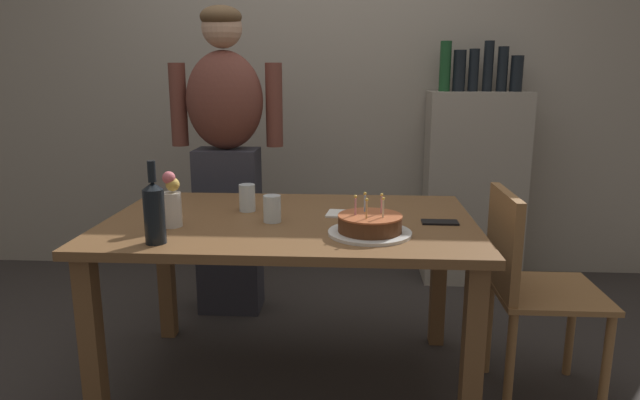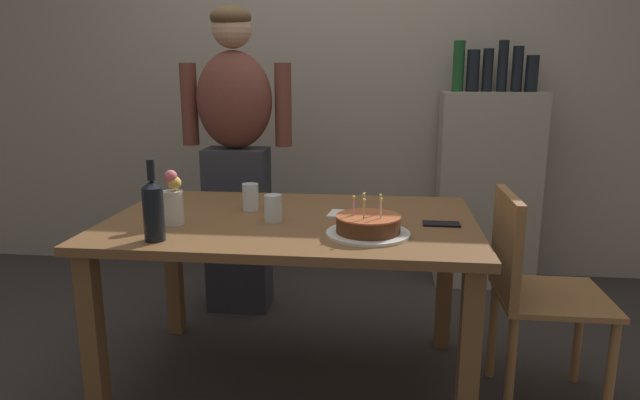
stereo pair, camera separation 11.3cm
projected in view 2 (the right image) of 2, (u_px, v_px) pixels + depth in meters
name	position (u px, v px, depth m)	size (l,w,h in m)	color
ground_plane	(293.00, 381.00, 2.49)	(10.00, 10.00, 0.00)	#332D2B
back_wall	(329.00, 76.00, 3.70)	(5.20, 0.10, 2.60)	#9E9384
dining_table	(292.00, 241.00, 2.34)	(1.50, 0.96, 0.74)	brown
birthday_cake	(368.00, 226.00, 2.08)	(0.31, 0.31, 0.15)	white
water_glass_near	(273.00, 208.00, 2.27)	(0.07, 0.07, 0.11)	silver
water_glass_far	(250.00, 197.00, 2.45)	(0.07, 0.07, 0.12)	silver
wine_bottle	(153.00, 209.00, 1.99)	(0.07, 0.07, 0.29)	black
cell_phone	(441.00, 224.00, 2.22)	(0.14, 0.07, 0.01)	black
napkin_stack	(349.00, 214.00, 2.37)	(0.17, 0.12, 0.01)	white
flower_vase	(173.00, 200.00, 2.21)	(0.08, 0.08, 0.22)	silver
person_man_bearded	(236.00, 157.00, 3.09)	(0.61, 0.27, 1.66)	#33333D
dining_chair	(529.00, 283.00, 2.23)	(0.42, 0.42, 0.87)	olive
shelf_cabinet	(487.00, 186.00, 3.52)	(0.61, 0.30, 1.51)	#9E9384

